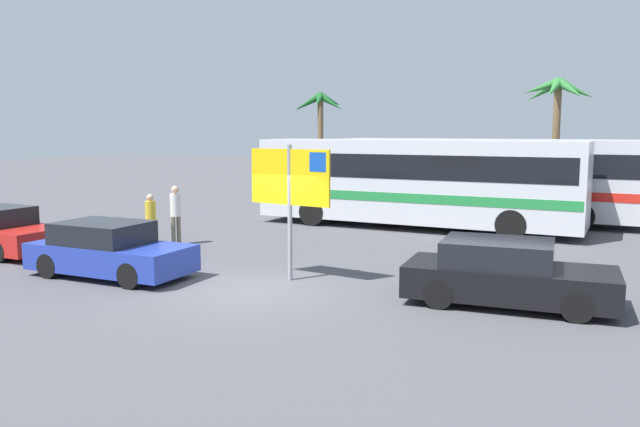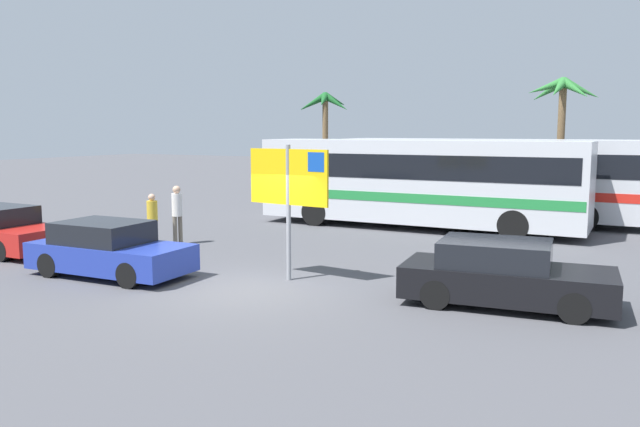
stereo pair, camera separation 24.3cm
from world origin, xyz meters
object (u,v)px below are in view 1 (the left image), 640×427
Objects in this scene: bus_rear_coach at (486,175)px; ferry_sign at (291,182)px; car_blue at (109,250)px; pedestrian_crossing_lot at (151,216)px; bus_front_coach at (416,179)px; car_black at (506,274)px; pedestrian_near_sign at (176,210)px.

ferry_sign is at bearing -98.75° from bus_rear_coach.
car_blue is 2.51× the size of pedestrian_crossing_lot.
car_black is at bearing -61.74° from bus_front_coach.
pedestrian_near_sign is at bearing -130.14° from bus_front_coach.
pedestrian_crossing_lot is (-7.80, -10.45, -0.83)m from bus_rear_coach.
car_blue is (-4.18, -1.61, -1.69)m from ferry_sign.
pedestrian_crossing_lot is at bearing 114.63° from car_blue.
ferry_sign is 0.75× the size of car_black.
pedestrian_crossing_lot is at bearing -129.48° from bus_front_coach.
bus_front_coach reaches higher than pedestrian_crossing_lot.
bus_front_coach is at bearing -105.48° from pedestrian_near_sign.
pedestrian_near_sign is (-5.49, 2.52, -1.24)m from ferry_sign.
car_blue is (-4.25, -10.72, -1.15)m from bus_front_coach.
pedestrian_crossing_lot reaches higher than car_black.
bus_rear_coach is 2.71× the size of car_black.
bus_front_coach is 2.71× the size of car_black.
bus_rear_coach is 6.33× the size of pedestrian_near_sign.
pedestrian_near_sign is at bearing 161.79° from ferry_sign.
ferry_sign is 1.75× the size of pedestrian_near_sign.
bus_rear_coach is at bearing 98.53° from car_black.
bus_front_coach is 3.69m from bus_rear_coach.
bus_rear_coach is at bearing -102.35° from pedestrian_near_sign.
ferry_sign is at bearing 175.50° from car_black.
bus_rear_coach is 2.86× the size of car_blue.
bus_front_coach is 9.12m from ferry_sign.
ferry_sign is 5.21m from car_black.
car_black is 2.33× the size of pedestrian_near_sign.
car_black is (4.85, -9.03, -1.15)m from bus_front_coach.
bus_front_coach is 2.86× the size of car_blue.
bus_front_coach is at bearing -119.69° from bus_rear_coach.
bus_rear_coach is 12.66m from car_black.
car_black is (3.03, -12.23, -1.15)m from bus_rear_coach.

